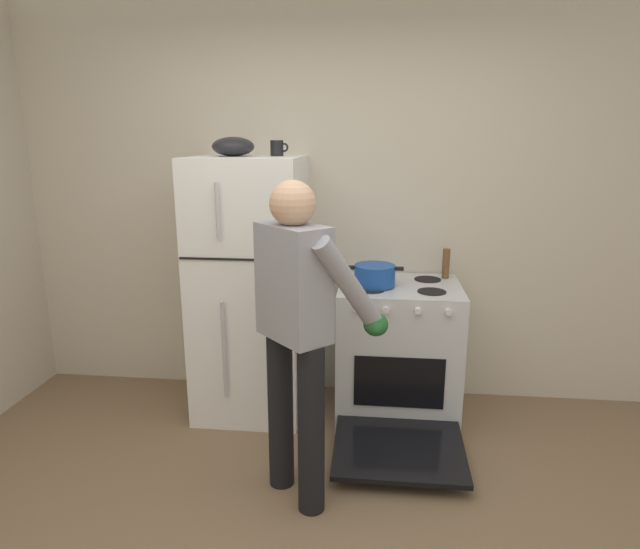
% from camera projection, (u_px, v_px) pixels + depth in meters
% --- Properties ---
extents(kitchen_wall_back, '(6.00, 0.10, 2.70)m').
position_uv_depth(kitchen_wall_back, '(334.00, 202.00, 3.67)').
color(kitchen_wall_back, beige).
rests_on(kitchen_wall_back, ground).
extents(refrigerator, '(0.68, 0.72, 1.67)m').
position_uv_depth(refrigerator, '(251.00, 288.00, 3.49)').
color(refrigerator, white).
rests_on(refrigerator, ground).
extents(stove_range, '(0.76, 1.20, 0.89)m').
position_uv_depth(stove_range, '(398.00, 353.00, 3.47)').
color(stove_range, silver).
rests_on(stove_range, ground).
extents(person_cook, '(0.64, 0.67, 1.60)m').
position_uv_depth(person_cook, '(300.00, 318.00, 2.55)').
color(person_cook, black).
rests_on(person_cook, ground).
extents(red_pot, '(0.35, 0.25, 0.13)m').
position_uv_depth(red_pot, '(375.00, 275.00, 3.33)').
color(red_pot, '#19479E').
rests_on(red_pot, stove_range).
extents(coffee_mug, '(0.11, 0.08, 0.10)m').
position_uv_depth(coffee_mug, '(277.00, 148.00, 3.30)').
color(coffee_mug, black).
rests_on(coffee_mug, refrigerator).
extents(pepper_mill, '(0.05, 0.05, 0.19)m').
position_uv_depth(pepper_mill, '(446.00, 263.00, 3.51)').
color(pepper_mill, brown).
rests_on(pepper_mill, stove_range).
extents(mixing_bowl, '(0.26, 0.26, 0.12)m').
position_uv_depth(mixing_bowl, '(233.00, 147.00, 3.27)').
color(mixing_bowl, black).
rests_on(mixing_bowl, refrigerator).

